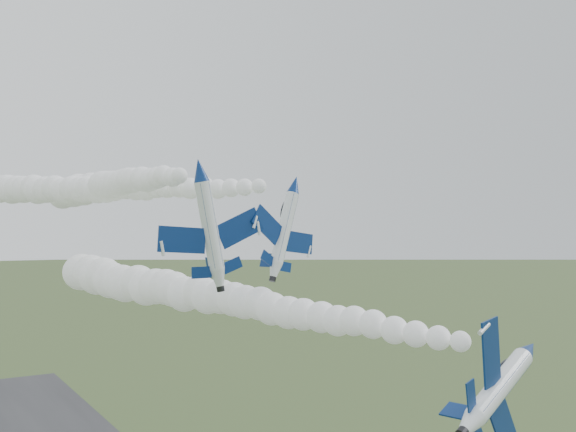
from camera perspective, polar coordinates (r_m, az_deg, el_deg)
jet_lead at (r=54.92m, az=20.70°, el=-11.07°), size 5.40×13.03×10.27m
smoke_trail_jet_lead at (r=78.50m, az=-6.51°, el=-7.23°), size 25.18×70.28×5.68m
jet_pair_left at (r=65.53m, az=-7.82°, el=4.10°), size 11.28×13.79×3.85m
smoke_trail_jet_pair_left at (r=100.79m, az=-15.92°, el=2.61°), size 7.78×67.87×5.72m
jet_pair_right at (r=72.86m, az=0.67°, el=2.81°), size 9.99×12.27×4.17m
smoke_trail_jet_pair_right at (r=102.33m, az=-16.31°, el=2.34°), size 27.54×69.89×5.17m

